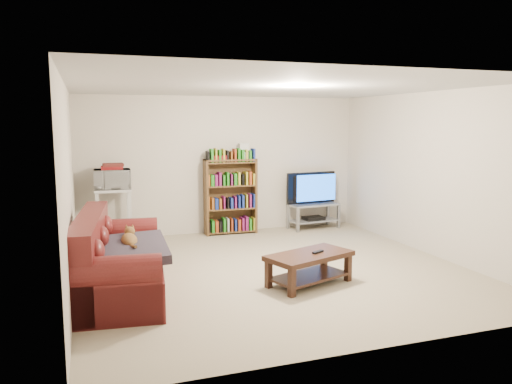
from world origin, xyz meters
name	(u,v)px	position (x,y,z in m)	size (l,w,h in m)	color
floor	(273,270)	(0.00, 0.00, 0.00)	(5.00, 5.00, 0.00)	tan
ceiling	(274,87)	(0.00, 0.00, 2.40)	(5.00, 5.00, 0.00)	white
wall_back	(223,165)	(0.00, 2.50, 1.20)	(5.00, 5.00, 0.00)	beige
wall_front	(380,213)	(0.00, -2.50, 1.20)	(5.00, 5.00, 0.00)	beige
wall_left	(69,189)	(-2.50, 0.00, 1.20)	(5.00, 5.00, 0.00)	beige
wall_right	(432,174)	(2.50, 0.00, 1.20)	(5.00, 5.00, 0.00)	beige
sofa	(114,265)	(-2.06, -0.25, 0.32)	(1.16, 2.23, 0.91)	#581717
blanket	(129,249)	(-1.89, -0.41, 0.54)	(0.83, 1.07, 0.10)	#332C38
cat	(129,240)	(-1.87, -0.22, 0.60)	(0.23, 0.58, 0.17)	brown
coffee_table	(309,263)	(0.20, -0.71, 0.27)	(1.18, 0.85, 0.39)	#331C12
remote	(318,252)	(0.31, -0.72, 0.40)	(0.17, 0.05, 0.02)	black
tv_stand	(313,211)	(1.65, 2.21, 0.32)	(0.97, 0.51, 0.46)	#999EA3
television	(314,188)	(1.65, 2.21, 0.75)	(1.00, 0.13, 0.58)	black
dvd_player	(313,218)	(1.65, 2.21, 0.19)	(0.37, 0.26, 0.06)	black
bookshelf	(231,195)	(0.08, 2.30, 0.68)	(0.92, 0.31, 1.32)	brown
shelf_clutter	(235,153)	(0.18, 2.31, 1.42)	(0.67, 0.21, 0.28)	silver
microwave_stand	(114,209)	(-1.92, 2.12, 0.58)	(0.58, 0.43, 0.91)	silver
microwave	(112,179)	(-1.92, 2.12, 1.06)	(0.56, 0.38, 0.31)	silver
game_boxes	(112,168)	(-1.92, 2.12, 1.24)	(0.33, 0.29, 0.05)	maroon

